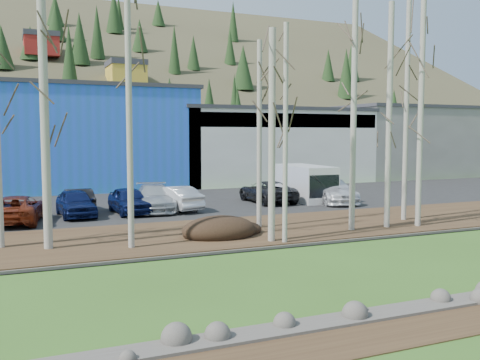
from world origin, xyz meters
name	(u,v)px	position (x,y,z in m)	size (l,w,h in m)	color
dirt_strip	(468,318)	(0.00, 2.10, 0.01)	(80.00, 1.80, 0.03)	#382616
near_bank_rocks	(437,306)	(0.00, 3.10, 0.00)	(80.00, 0.80, 0.50)	#47423D
river	(345,269)	(0.00, 7.20, 0.00)	(80.00, 8.00, 0.90)	black
far_bank_rocks	(286,246)	(0.00, 11.30, 0.00)	(80.00, 0.80, 0.46)	#47423D
far_bank	(252,230)	(0.00, 14.50, 0.07)	(80.00, 7.00, 0.15)	#382616
parking_lot	(183,203)	(0.00, 25.00, 0.07)	(80.00, 14.00, 0.14)	black
building_blue	(62,138)	(-6.00, 39.00, 4.16)	(20.40, 12.24, 8.30)	blue
building_white	(260,145)	(12.00, 38.98, 3.41)	(18.36, 12.24, 6.80)	beige
building_grey	(395,142)	(28.00, 39.00, 3.66)	(14.28, 12.24, 7.30)	slate
hillside	(74,53)	(0.00, 84.00, 17.50)	(160.00, 72.00, 35.00)	#393522
dirt_mound	(219,229)	(-2.00, 13.45, 0.47)	(3.24, 2.28, 0.63)	black
birch_2	(45,119)	(-8.73, 13.74, 4.95)	(0.32, 0.32, 9.60)	#ACA89B
birch_3	(129,91)	(-5.84, 12.69, 5.98)	(0.23, 0.23, 11.66)	#ACA89B
birch_4	(272,136)	(-0.43, 11.73, 4.34)	(0.28, 0.28, 8.37)	#ACA89B
birch_5	(259,135)	(0.46, 14.76, 4.38)	(0.23, 0.23, 8.46)	#ACA89B
birch_6	(285,134)	(-0.06, 11.30, 4.42)	(0.19, 0.19, 8.53)	#ACA89B
birch_7	(354,115)	(3.99, 12.55, 5.23)	(0.26, 0.26, 10.16)	#ACA89B
birch_8	(421,114)	(7.46, 12.23, 5.31)	(0.25, 0.25, 10.33)	#ACA89B
birch_9	(407,96)	(8.08, 13.93, 6.26)	(0.24, 0.24, 12.22)	#ACA89B
birch_10	(389,116)	(5.93, 12.55, 5.23)	(0.26, 0.26, 10.16)	#ACA89B
car_1	(78,200)	(-6.61, 23.12, 0.79)	(1.38, 3.97, 1.31)	black
car_2	(17,209)	(-9.70, 20.50, 0.81)	(2.22, 4.81, 1.34)	maroon
car_3	(154,198)	(-2.61, 21.96, 0.87)	(2.04, 5.02, 1.46)	#AAAFB3
car_4	(129,200)	(-4.10, 21.53, 0.85)	(1.67, 4.14, 1.41)	#0E1948
car_5	(174,198)	(-1.57, 21.70, 0.83)	(1.46, 4.18, 1.38)	silver
car_6	(267,192)	(4.84, 22.85, 0.82)	(2.25, 4.88, 1.36)	#232325
car_7	(332,191)	(8.52, 21.14, 0.89)	(2.11, 5.20, 1.51)	silver
car_8	(76,203)	(-6.89, 21.53, 0.85)	(1.67, 4.14, 1.41)	#0E1948
van_white	(306,183)	(7.56, 22.67, 1.27)	(2.37, 5.25, 2.26)	white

